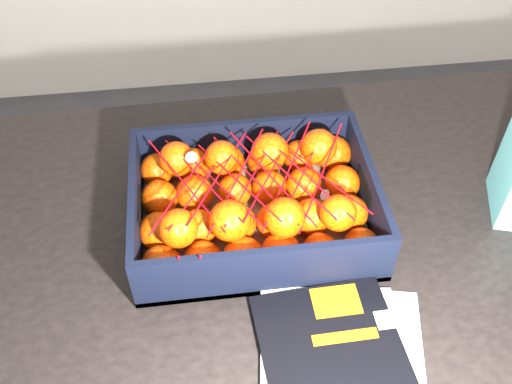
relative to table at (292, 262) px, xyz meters
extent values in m
cube|color=black|center=(0.00, 0.00, 0.08)|extent=(1.22, 0.83, 0.04)
cylinder|color=black|center=(-0.55, 0.35, -0.30)|extent=(0.06, 0.06, 0.71)
cylinder|color=black|center=(0.55, 0.35, -0.30)|extent=(0.06, 0.06, 0.71)
cube|color=silver|center=(0.04, -0.28, 0.10)|extent=(0.27, 0.32, 0.01)
cube|color=silver|center=(0.01, -0.28, 0.11)|extent=(0.25, 0.31, 0.01)
cube|color=black|center=(0.01, -0.28, 0.11)|extent=(0.23, 0.29, 0.01)
cube|color=orange|center=(0.04, -0.17, 0.12)|extent=(0.08, 0.06, 0.00)
cube|color=white|center=(0.12, -0.21, 0.12)|extent=(0.06, 0.03, 0.00)
cube|color=orange|center=(0.04, -0.23, 0.12)|extent=(0.10, 0.02, 0.00)
cube|color=olive|center=(-0.07, 0.03, 0.10)|extent=(0.42, 0.31, 0.01)
cube|color=black|center=(-0.07, 0.18, 0.15)|extent=(0.42, 0.01, 0.11)
cube|color=black|center=(-0.07, -0.12, 0.15)|extent=(0.42, 0.01, 0.11)
cube|color=black|center=(-0.27, 0.03, 0.15)|extent=(0.01, 0.29, 0.11)
cube|color=black|center=(0.13, 0.03, 0.15)|extent=(0.01, 0.29, 0.11)
sphere|color=#D93A04|center=(-0.23, -0.08, 0.14)|extent=(0.07, 0.07, 0.07)
sphere|color=#D93A04|center=(-0.24, -0.01, 0.14)|extent=(0.07, 0.07, 0.07)
sphere|color=#D93A04|center=(-0.23, 0.06, 0.14)|extent=(0.07, 0.07, 0.07)
sphere|color=#D93A04|center=(-0.24, 0.14, 0.14)|extent=(0.06, 0.06, 0.06)
sphere|color=#D93A04|center=(-0.17, -0.08, 0.14)|extent=(0.06, 0.06, 0.06)
sphere|color=#D93A04|center=(-0.17, -0.01, 0.14)|extent=(0.06, 0.06, 0.06)
sphere|color=#D93A04|center=(-0.17, 0.07, 0.14)|extent=(0.07, 0.07, 0.07)
sphere|color=#D93A04|center=(-0.17, 0.14, 0.14)|extent=(0.06, 0.06, 0.06)
sphere|color=#D93A04|center=(-0.10, -0.09, 0.14)|extent=(0.07, 0.07, 0.07)
sphere|color=#D93A04|center=(-0.10, -0.01, 0.14)|extent=(0.07, 0.07, 0.07)
sphere|color=#D93A04|center=(-0.10, 0.07, 0.14)|extent=(0.06, 0.06, 0.06)
sphere|color=#D93A04|center=(-0.11, 0.14, 0.14)|extent=(0.06, 0.06, 0.06)
sphere|color=#D93A04|center=(-0.04, -0.08, 0.14)|extent=(0.07, 0.07, 0.07)
sphere|color=#D93A04|center=(-0.04, -0.01, 0.14)|extent=(0.06, 0.06, 0.06)
sphere|color=#D93A04|center=(-0.04, 0.06, 0.14)|extent=(0.06, 0.06, 0.06)
sphere|color=#D93A04|center=(-0.04, 0.14, 0.14)|extent=(0.06, 0.06, 0.06)
sphere|color=#D93A04|center=(0.02, -0.09, 0.14)|extent=(0.06, 0.06, 0.06)
sphere|color=#D93A04|center=(0.02, -0.01, 0.14)|extent=(0.07, 0.07, 0.07)
sphere|color=#D93A04|center=(0.02, 0.06, 0.14)|extent=(0.07, 0.07, 0.07)
sphere|color=#D93A04|center=(0.03, 0.14, 0.14)|extent=(0.06, 0.06, 0.06)
sphere|color=#D93A04|center=(0.09, -0.09, 0.14)|extent=(0.06, 0.06, 0.06)
sphere|color=#D93A04|center=(0.09, -0.01, 0.14)|extent=(0.06, 0.06, 0.06)
sphere|color=#D93A04|center=(0.10, 0.06, 0.14)|extent=(0.07, 0.07, 0.07)
sphere|color=#D93A04|center=(0.10, 0.14, 0.14)|extent=(0.07, 0.07, 0.07)
sphere|color=#D93A04|center=(-0.20, -0.05, 0.19)|extent=(0.06, 0.06, 0.06)
sphere|color=#D93A04|center=(-0.20, 0.11, 0.19)|extent=(0.06, 0.06, 0.06)
sphere|color=#D93A04|center=(-0.12, -0.05, 0.19)|extent=(0.07, 0.07, 0.07)
sphere|color=#D93A04|center=(-0.12, 0.10, 0.19)|extent=(0.06, 0.06, 0.06)
sphere|color=#D93A04|center=(-0.03, -0.05, 0.19)|extent=(0.07, 0.07, 0.07)
sphere|color=#D93A04|center=(-0.03, 0.10, 0.19)|extent=(0.07, 0.07, 0.07)
sphere|color=#D93A04|center=(0.06, -0.05, 0.19)|extent=(0.06, 0.06, 0.06)
sphere|color=#D93A04|center=(0.06, 0.11, 0.19)|extent=(0.07, 0.07, 0.07)
cylinder|color=red|center=(-0.19, 0.02, 0.21)|extent=(0.12, 0.22, 0.01)
cylinder|color=red|center=(-0.16, 0.03, 0.22)|extent=(0.12, 0.22, 0.01)
cylinder|color=red|center=(-0.13, 0.02, 0.21)|extent=(0.12, 0.22, 0.03)
cylinder|color=red|center=(-0.10, 0.02, 0.21)|extent=(0.12, 0.22, 0.03)
cylinder|color=red|center=(-0.07, 0.03, 0.21)|extent=(0.12, 0.22, 0.01)
cylinder|color=red|center=(-0.04, 0.02, 0.21)|extent=(0.12, 0.22, 0.02)
cylinder|color=red|center=(-0.01, 0.02, 0.22)|extent=(0.12, 0.22, 0.01)
cylinder|color=red|center=(0.02, 0.02, 0.22)|extent=(0.12, 0.22, 0.00)
cylinder|color=red|center=(0.04, 0.02, 0.21)|extent=(0.12, 0.22, 0.03)
cylinder|color=red|center=(-0.19, 0.02, 0.22)|extent=(0.12, 0.22, 0.02)
cylinder|color=red|center=(-0.16, 0.03, 0.21)|extent=(0.12, 0.22, 0.03)
cylinder|color=red|center=(-0.13, 0.03, 0.22)|extent=(0.12, 0.22, 0.01)
cylinder|color=red|center=(-0.10, 0.02, 0.22)|extent=(0.12, 0.22, 0.02)
cylinder|color=red|center=(-0.07, 0.03, 0.21)|extent=(0.12, 0.22, 0.01)
cylinder|color=red|center=(-0.04, 0.03, 0.21)|extent=(0.12, 0.22, 0.02)
cylinder|color=red|center=(-0.01, 0.03, 0.21)|extent=(0.12, 0.22, 0.03)
cylinder|color=red|center=(0.02, 0.03, 0.21)|extent=(0.12, 0.22, 0.00)
cylinder|color=red|center=(0.04, 0.02, 0.21)|extent=(0.12, 0.22, 0.03)
cylinder|color=red|center=(-0.20, -0.11, 0.18)|extent=(0.00, 0.03, 0.09)
cylinder|color=red|center=(-0.17, -0.11, 0.18)|extent=(0.01, 0.04, 0.08)
camera|label=1|loc=(-0.15, -0.65, 0.90)|focal=40.88mm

